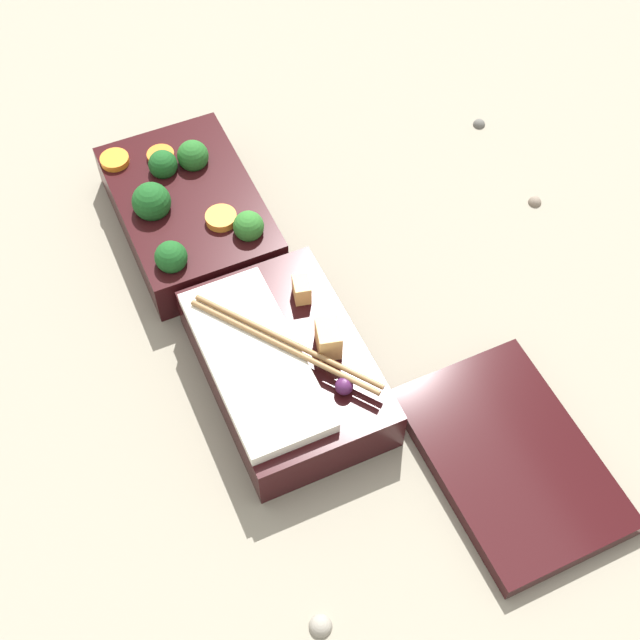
{
  "coord_description": "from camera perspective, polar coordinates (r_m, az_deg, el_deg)",
  "views": [
    {
      "loc": [
        0.53,
        -0.14,
        0.72
      ],
      "look_at": [
        0.1,
        0.05,
        0.05
      ],
      "focal_mm": 50.0,
      "sensor_mm": 36.0,
      "label": 1
    }
  ],
  "objects": [
    {
      "name": "pebble_0",
      "position": [
        1.01,
        13.61,
        7.44
      ],
      "size": [
        0.01,
        0.01,
        0.01
      ],
      "primitive_type": "sphere",
      "color": "#7A6B5B",
      "rests_on": "ground_plane"
    },
    {
      "name": "bento_tray_rice",
      "position": [
        0.82,
        -2.34,
        -2.94
      ],
      "size": [
        0.21,
        0.14,
        0.08
      ],
      "color": "black",
      "rests_on": "ground_plane"
    },
    {
      "name": "bento_lid",
      "position": [
        0.81,
        12.11,
        -8.68
      ],
      "size": [
        0.21,
        0.14,
        0.02
      ],
      "primitive_type": "cube",
      "rotation": [
        0.0,
        0.0,
        0.01
      ],
      "color": "black",
      "rests_on": "ground_plane"
    },
    {
      "name": "pebble_1",
      "position": [
        1.08,
        10.17,
        12.33
      ],
      "size": [
        0.01,
        0.01,
        0.01
      ],
      "primitive_type": "sphere",
      "color": "#595651",
      "rests_on": "ground_plane"
    },
    {
      "name": "pebble_2",
      "position": [
        0.75,
        0.03,
        -18.92
      ],
      "size": [
        0.02,
        0.02,
        0.02
      ],
      "primitive_type": "sphere",
      "color": "gray",
      "rests_on": "ground_plane"
    },
    {
      "name": "bento_tray_vegetable",
      "position": [
        0.95,
        -8.46,
        7.0
      ],
      "size": [
        0.21,
        0.14,
        0.08
      ],
      "color": "black",
      "rests_on": "ground_plane"
    },
    {
      "name": "ground_plane",
      "position": [
        0.91,
        -5.5,
        1.72
      ],
      "size": [
        3.0,
        3.0,
        0.0
      ],
      "primitive_type": "plane",
      "color": "gray"
    }
  ]
}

